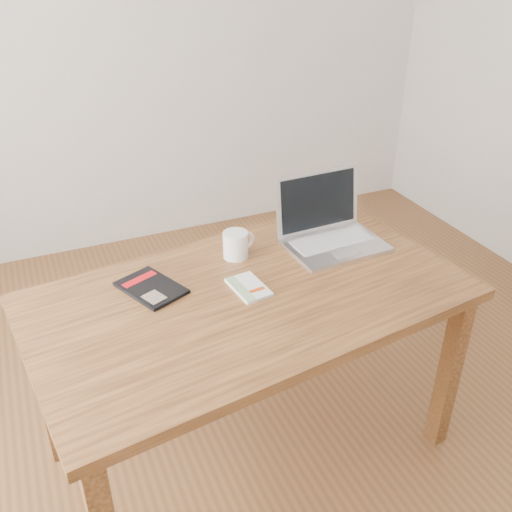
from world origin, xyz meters
name	(u,v)px	position (x,y,z in m)	size (l,w,h in m)	color
room	(253,122)	(-0.07, 0.00, 1.36)	(4.04, 4.04, 2.70)	brown
desk	(250,314)	(-0.06, 0.05, 0.66)	(1.57, 1.02, 0.75)	brown
white_guidebook	(249,288)	(-0.06, 0.07, 0.76)	(0.12, 0.18, 0.01)	silver
black_guidebook	(151,288)	(-0.36, 0.21, 0.76)	(0.23, 0.27, 0.01)	black
laptop	(329,229)	(0.36, 0.26, 0.80)	(0.38, 0.31, 0.26)	silver
coffee_mug	(236,244)	(-0.01, 0.30, 0.80)	(0.13, 0.09, 0.10)	white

